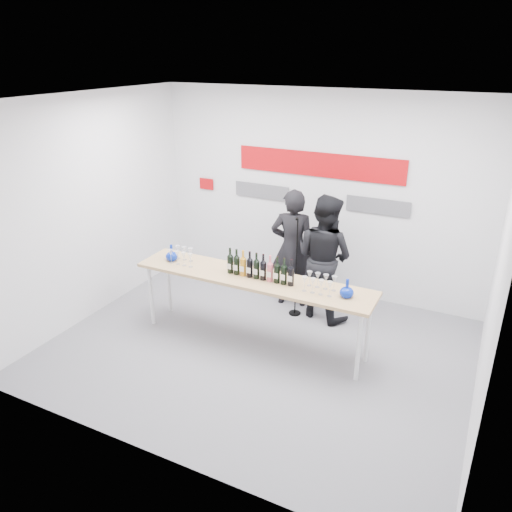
# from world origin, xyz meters

# --- Properties ---
(ground) EXTENTS (5.00, 5.00, 0.00)m
(ground) POSITION_xyz_m (0.00, 0.00, 0.00)
(ground) COLOR slate
(ground) RESTS_ON ground
(back_wall) EXTENTS (5.00, 0.04, 3.00)m
(back_wall) POSITION_xyz_m (0.00, 2.00, 1.50)
(back_wall) COLOR silver
(back_wall) RESTS_ON ground
(signage) EXTENTS (3.38, 0.02, 0.79)m
(signage) POSITION_xyz_m (-0.06, 1.97, 1.81)
(signage) COLOR #AD070C
(signage) RESTS_ON back_wall
(tasting_table) EXTENTS (3.04, 0.61, 0.91)m
(tasting_table) POSITION_xyz_m (-0.14, 0.14, 0.84)
(tasting_table) COLOR tan
(tasting_table) RESTS_ON ground
(wine_bottles) EXTENTS (0.89, 0.08, 0.33)m
(wine_bottles) POSITION_xyz_m (-0.04, 0.13, 1.08)
(wine_bottles) COLOR black
(wine_bottles) RESTS_ON tasting_table
(decanter_left) EXTENTS (0.16, 0.16, 0.21)m
(decanter_left) POSITION_xyz_m (-1.32, 0.13, 1.02)
(decanter_left) COLOR #082299
(decanter_left) RESTS_ON tasting_table
(decanter_right) EXTENTS (0.16, 0.16, 0.21)m
(decanter_right) POSITION_xyz_m (1.04, 0.14, 1.02)
(decanter_right) COLOR #082299
(decanter_right) RESTS_ON tasting_table
(glasses_left) EXTENTS (0.36, 0.22, 0.18)m
(glasses_left) POSITION_xyz_m (-1.15, 0.13, 1.00)
(glasses_left) COLOR silver
(glasses_left) RESTS_ON tasting_table
(glasses_right) EXTENTS (0.36, 0.22, 0.18)m
(glasses_right) POSITION_xyz_m (0.72, 0.14, 1.00)
(glasses_right) COLOR silver
(glasses_right) RESTS_ON tasting_table
(presenter_left) EXTENTS (0.71, 0.55, 1.73)m
(presenter_left) POSITION_xyz_m (-0.11, 1.34, 0.86)
(presenter_left) COLOR black
(presenter_left) RESTS_ON ground
(presenter_right) EXTENTS (1.00, 0.88, 1.75)m
(presenter_right) POSITION_xyz_m (0.41, 1.20, 0.87)
(presenter_right) COLOR black
(presenter_right) RESTS_ON ground
(mic_stand) EXTENTS (0.17, 0.17, 1.45)m
(mic_stand) POSITION_xyz_m (0.07, 1.04, 0.44)
(mic_stand) COLOR black
(mic_stand) RESTS_ON ground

